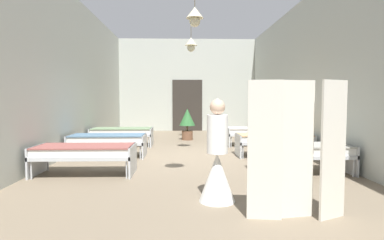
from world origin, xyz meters
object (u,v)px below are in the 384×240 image
(bed_right_row_2, at_px, (256,132))
(bed_left_row_0, at_px, (85,152))
(bed_right_row_1, at_px, (274,139))
(bed_left_row_2, at_px, (122,132))
(privacy_screen, at_px, (299,150))
(bed_left_row_1, at_px, (108,140))
(nurse_near_aisle, at_px, (217,165))
(potted_plant, at_px, (187,121))
(bed_right_row_0, at_px, (301,151))

(bed_right_row_2, bearing_deg, bed_left_row_0, -138.36)
(bed_right_row_1, bearing_deg, bed_left_row_2, 156.03)
(privacy_screen, bearing_deg, bed_left_row_2, 109.21)
(bed_left_row_1, height_order, bed_right_row_2, same)
(bed_left_row_2, height_order, nurse_near_aisle, nurse_near_aisle)
(potted_plant, bearing_deg, bed_right_row_2, -33.86)
(bed_left_row_2, bearing_deg, nurse_near_aisle, -66.40)
(bed_right_row_1, xyz_separation_m, bed_right_row_2, (0.00, 1.90, 0.00))
(bed_left_row_1, bearing_deg, nurse_near_aisle, -56.28)
(bed_left_row_0, height_order, bed_left_row_2, same)
(bed_right_row_2, bearing_deg, bed_left_row_2, 180.00)
(bed_left_row_2, relative_size, nurse_near_aisle, 1.28)
(bed_left_row_1, distance_m, bed_left_row_2, 1.90)
(potted_plant, relative_size, privacy_screen, 0.67)
(bed_left_row_1, distance_m, nurse_near_aisle, 4.33)
(bed_right_row_1, relative_size, potted_plant, 1.67)
(bed_left_row_2, xyz_separation_m, potted_plant, (2.08, 1.47, 0.26))
(potted_plant, distance_m, privacy_screen, 7.76)
(bed_left_row_1, bearing_deg, bed_right_row_0, -23.97)
(bed_right_row_1, xyz_separation_m, privacy_screen, (-0.95, -4.28, 0.41))
(privacy_screen, bearing_deg, bed_left_row_0, 135.31)
(bed_right_row_2, height_order, privacy_screen, privacy_screen)
(bed_left_row_1, height_order, potted_plant, potted_plant)
(potted_plant, xyz_separation_m, privacy_screen, (1.24, -7.65, 0.15))
(bed_right_row_2, relative_size, nurse_near_aisle, 1.28)
(bed_left_row_1, height_order, privacy_screen, privacy_screen)
(bed_left_row_0, distance_m, bed_left_row_1, 1.90)
(bed_right_row_0, distance_m, potted_plant, 5.71)
(bed_right_row_0, distance_m, bed_right_row_1, 1.90)
(nurse_near_aisle, relative_size, privacy_screen, 0.87)
(bed_right_row_2, relative_size, potted_plant, 1.67)
(nurse_near_aisle, bearing_deg, bed_left_row_0, -1.54)
(bed_right_row_2, bearing_deg, bed_right_row_1, -90.00)
(bed_right_row_0, xyz_separation_m, bed_left_row_2, (-4.27, 3.80, 0.00))
(bed_left_row_1, bearing_deg, privacy_screen, -52.18)
(bed_left_row_1, bearing_deg, bed_right_row_2, 23.97)
(bed_right_row_2, bearing_deg, bed_left_row_1, -156.03)
(bed_left_row_0, xyz_separation_m, bed_left_row_1, (0.00, 1.90, 0.00))
(bed_left_row_1, bearing_deg, bed_right_row_1, 0.00)
(bed_left_row_0, bearing_deg, bed_left_row_1, 90.00)
(bed_left_row_1, distance_m, privacy_screen, 5.44)
(potted_plant, bearing_deg, bed_right_row_1, -56.96)
(nurse_near_aisle, bearing_deg, bed_left_row_1, -22.53)
(bed_left_row_0, distance_m, privacy_screen, 4.11)
(nurse_near_aisle, distance_m, potted_plant, 6.98)
(bed_left_row_0, bearing_deg, bed_right_row_0, 0.00)
(bed_left_row_1, relative_size, nurse_near_aisle, 1.28)
(bed_right_row_0, relative_size, privacy_screen, 1.12)
(bed_right_row_2, xyz_separation_m, nurse_near_aisle, (-1.87, -5.50, 0.09))
(bed_right_row_0, height_order, potted_plant, potted_plant)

